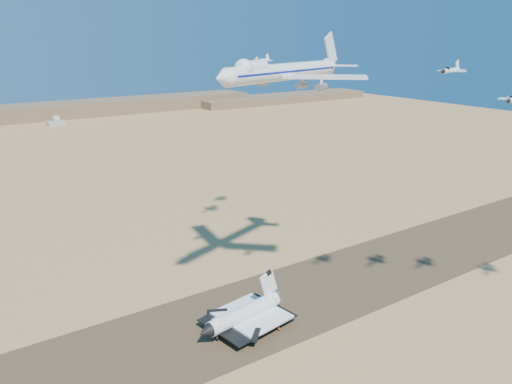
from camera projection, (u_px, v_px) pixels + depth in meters
ground at (252, 313)px, 187.46m from camera, size 1200.00×1200.00×0.00m
runway at (252, 313)px, 187.45m from camera, size 600.00×50.00×0.06m
ridgeline at (67, 112)px, 637.35m from camera, size 960.00×90.00×18.00m
shuttle at (244, 315)px, 176.97m from camera, size 37.64×26.97×18.51m
carrier_747 at (281, 72)px, 167.07m from camera, size 72.39×53.49×18.28m
crew_a at (279, 329)px, 176.08m from camera, size 0.54×0.69×1.68m
crew_b at (279, 329)px, 176.04m from camera, size 0.99×0.98×1.82m
crew_c at (274, 324)px, 178.84m from camera, size 1.00×1.06×1.65m
chase_jet_a at (450, 70)px, 145.18m from camera, size 14.11×8.17×3.59m
chase_jet_e at (250, 65)px, 215.56m from camera, size 15.85×10.25×4.15m
chase_jet_f at (261, 60)px, 233.26m from camera, size 14.74×8.68×3.78m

